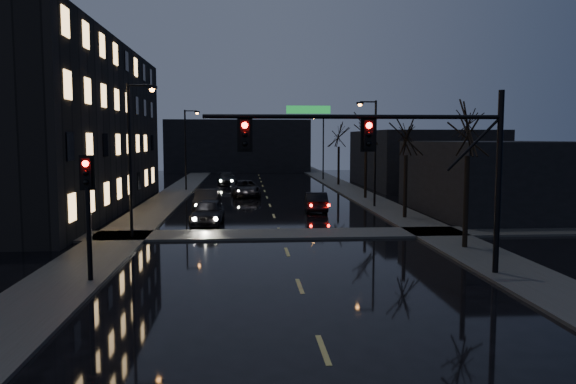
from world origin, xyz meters
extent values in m
cube|color=#2D2D2B|center=(-8.50, 35.00, 0.06)|extent=(3.00, 140.00, 0.12)
cube|color=#2D2D2B|center=(8.50, 35.00, 0.06)|extent=(3.00, 140.00, 0.12)
cube|color=#2D2D2B|center=(0.00, 18.50, 0.06)|extent=(40.00, 3.00, 0.12)
cube|color=black|center=(-16.50, 30.00, 6.00)|extent=(12.00, 30.00, 12.00)
cube|color=black|center=(15.50, 26.00, 2.50)|extent=(10.00, 14.00, 5.00)
cube|color=black|center=(17.00, 48.00, 3.00)|extent=(12.00, 18.00, 6.00)
cube|color=black|center=(-3.00, 78.00, 4.00)|extent=(22.00, 10.00, 8.00)
cylinder|color=black|center=(7.60, 9.00, 3.50)|extent=(0.22, 0.22, 7.00)
cylinder|color=black|center=(2.10, 9.00, 6.00)|extent=(11.00, 0.16, 0.16)
cylinder|color=black|center=(6.60, 9.00, 5.00)|extent=(2.05, 0.10, 2.05)
cube|color=#0C591E|center=(0.40, 9.00, 6.25)|extent=(1.60, 0.04, 0.28)
cube|color=black|center=(-1.90, 9.00, 5.35)|extent=(0.35, 0.28, 1.05)
sphere|color=#FF0705|center=(-1.90, 8.84, 5.68)|extent=(0.22, 0.22, 0.22)
cube|color=black|center=(2.60, 9.00, 5.35)|extent=(0.35, 0.28, 1.05)
sphere|color=#FF0705|center=(2.60, 8.84, 5.68)|extent=(0.22, 0.22, 0.22)
cylinder|color=black|center=(-7.50, 9.00, 2.20)|extent=(0.18, 0.18, 4.40)
cube|color=black|center=(-7.50, 9.00, 4.00)|extent=(0.35, 0.28, 1.05)
sphere|color=#FF0705|center=(-7.50, 8.84, 4.33)|extent=(0.22, 0.22, 0.22)
cylinder|color=black|center=(8.40, 14.00, 2.20)|extent=(0.24, 0.24, 4.40)
cylinder|color=black|center=(8.40, 24.00, 2.06)|extent=(0.24, 0.24, 4.12)
cylinder|color=black|center=(8.40, 36.00, 2.34)|extent=(0.24, 0.24, 4.68)
cylinder|color=black|center=(8.40, 50.00, 2.15)|extent=(0.24, 0.24, 4.29)
cylinder|color=black|center=(-7.80, 18.00, 4.00)|extent=(0.16, 0.16, 8.00)
cylinder|color=black|center=(-7.20, 18.00, 7.90)|extent=(1.20, 0.10, 0.10)
cube|color=black|center=(-6.60, 18.00, 7.80)|extent=(0.50, 0.25, 0.15)
sphere|color=orange|center=(-6.60, 18.00, 7.70)|extent=(0.28, 0.28, 0.28)
cylinder|color=black|center=(-7.80, 45.00, 4.00)|extent=(0.16, 0.16, 8.00)
cylinder|color=black|center=(-7.20, 45.00, 7.90)|extent=(1.20, 0.10, 0.10)
cube|color=black|center=(-6.60, 45.00, 7.80)|extent=(0.50, 0.25, 0.15)
sphere|color=orange|center=(-6.60, 45.00, 7.70)|extent=(0.28, 0.28, 0.28)
cylinder|color=black|center=(7.80, 30.00, 4.00)|extent=(0.16, 0.16, 8.00)
cylinder|color=black|center=(7.20, 30.00, 7.90)|extent=(1.20, 0.10, 0.10)
cube|color=black|center=(6.60, 30.00, 7.80)|extent=(0.50, 0.25, 0.15)
sphere|color=orange|center=(6.60, 30.00, 7.70)|extent=(0.28, 0.28, 0.28)
cylinder|color=black|center=(7.80, 58.00, 4.00)|extent=(0.16, 0.16, 8.00)
cylinder|color=black|center=(7.20, 58.00, 7.90)|extent=(1.20, 0.10, 0.10)
cube|color=black|center=(6.60, 58.00, 7.80)|extent=(0.50, 0.25, 0.15)
sphere|color=orange|center=(6.60, 58.00, 7.70)|extent=(0.28, 0.28, 0.28)
imported|color=black|center=(-4.20, 22.69, 0.77)|extent=(2.06, 4.61, 1.54)
imported|color=black|center=(-4.65, 29.26, 0.77)|extent=(1.83, 4.72, 1.53)
imported|color=black|center=(-1.89, 38.96, 0.73)|extent=(2.86, 5.44, 1.46)
imported|color=black|center=(-3.95, 51.53, 0.70)|extent=(2.54, 5.00, 1.39)
imported|color=black|center=(3.11, 28.15, 0.70)|extent=(1.72, 4.32, 1.40)
camera|label=1|loc=(-1.89, -11.35, 5.22)|focal=35.00mm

